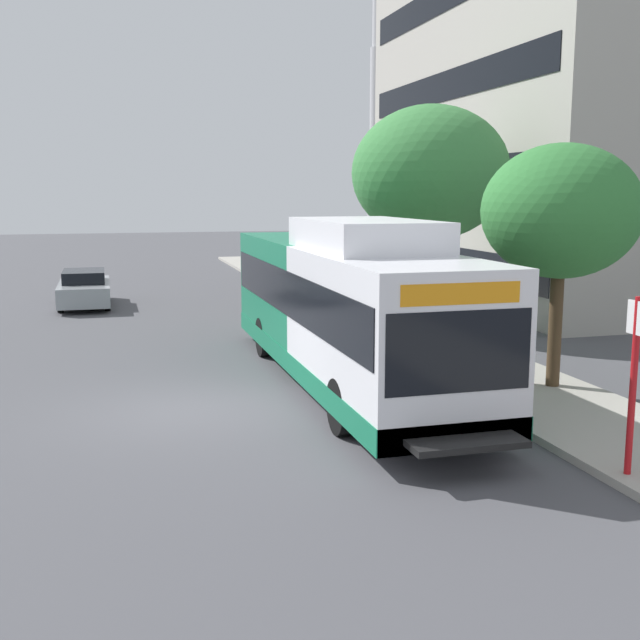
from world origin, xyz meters
name	(u,v)px	position (x,y,z in m)	size (l,w,h in m)	color
ground_plane	(158,337)	(0.00, 8.00, 0.00)	(120.00, 120.00, 0.00)	#4C4C51
sidewalk_curb	(406,335)	(7.00, 6.00, 0.07)	(3.00, 56.00, 0.14)	#A8A399
transit_bus	(344,307)	(3.62, 1.24, 1.70)	(2.58, 12.25, 3.65)	white
bus_stop_sign_pole	(634,372)	(5.81, -5.57, 1.65)	(0.10, 0.36, 2.60)	red
street_tree_near_stop	(561,212)	(7.64, -0.68, 3.78)	(3.24, 3.24, 5.04)	#4C3823
street_tree_mid_block	(430,173)	(8.16, 7.20, 4.75)	(4.73, 4.73, 6.63)	#4C3823
parked_car_far_lane	(84,288)	(-2.17, 14.97, 0.66)	(1.80, 4.50, 1.33)	#93999E
lattice_comm_tower	(378,109)	(13.68, 27.34, 8.76)	(1.10, 1.10, 26.53)	#B7B7BC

